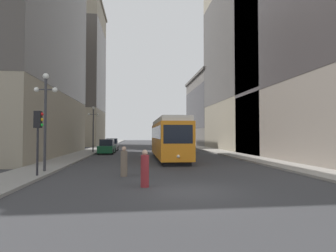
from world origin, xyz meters
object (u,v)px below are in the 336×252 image
Objects in this scene: transit_bus at (179,138)px; traffic_light_near_left at (38,126)px; lamp_post_left_near at (45,107)px; pedestrian_crossing_far at (145,170)px; pedestrian_crossing_near at (124,162)px; parked_car_left_near at (112,145)px; streetcar at (169,138)px; parked_car_left_mid at (107,147)px; lamp_post_left_far at (93,122)px.

transit_bus is 26.84m from traffic_light_near_left.
traffic_light_near_left is 2.14m from lamp_post_left_near.
pedestrian_crossing_near is at bearing 92.11° from pedestrian_crossing_far.
parked_car_left_near is at bearing 176.84° from transit_bus.
streetcar is 16.30m from parked_car_left_near.
pedestrian_crossing_far is at bearing -101.17° from streetcar.
pedestrian_crossing_near is 1.01× the size of pedestrian_crossing_far.
pedestrian_crossing_far is at bearing -78.51° from parked_car_left_mid.
lamp_post_left_near is at bearing 124.13° from pedestrian_crossing_far.
pedestrian_crossing_far is (4.16, -21.64, -0.04)m from parked_car_left_mid.
traffic_light_near_left is at bearing -94.61° from parked_car_left_mid.
transit_bus is at bearing 64.08° from traffic_light_near_left.
lamp_post_left_far is at bearing -110.77° from parked_car_left_near.
lamp_post_left_near reaches higher than parked_car_left_near.
parked_car_left_near is 28.39m from pedestrian_crossing_far.
transit_bus reaches higher than parked_car_left_near.
transit_bus is at bearing 77.32° from streetcar.
lamp_post_left_near reaches higher than pedestrian_crossing_far.
transit_bus is 27.93m from pedestrian_crossing_far.
pedestrian_crossing_near is 6.19m from lamp_post_left_near.
transit_bus is 25.45m from lamp_post_left_near.
pedestrian_crossing_near is 0.28× the size of lamp_post_left_near.
traffic_light_near_left is (-1.68, -18.48, 2.06)m from parked_car_left_mid.
parked_car_left_near is 25.03m from pedestrian_crossing_near.
lamp_post_left_near reaches higher than transit_bus.
lamp_post_left_near is (-6.06, 4.91, 3.31)m from pedestrian_crossing_far.
streetcar reaches higher than pedestrian_crossing_near.
streetcar reaches higher than pedestrian_crossing_far.
lamp_post_left_near is at bearing -104.17° from pedestrian_crossing_near.
parked_car_left_near is 6.44m from parked_car_left_mid.
streetcar is at bearing -66.24° from parked_car_left_near.
lamp_post_left_far reaches higher than transit_bus.
parked_car_left_mid is 2.51× the size of pedestrian_crossing_near.
transit_bus is 2.05× the size of lamp_post_left_near.
lamp_post_left_far is (-8.76, 9.39, 1.89)m from streetcar.
pedestrian_crossing_far is at bearing -39.00° from lamp_post_left_near.
pedestrian_crossing_far is 0.48× the size of traffic_light_near_left.
transit_bus is 12.94m from lamp_post_left_far.
traffic_light_near_left is (-1.68, -24.93, 2.06)m from parked_car_left_near.
pedestrian_crossing_near reaches higher than pedestrian_crossing_far.
traffic_light_near_left is 0.59× the size of lamp_post_left_near.
lamp_post_left_near reaches higher than parked_car_left_mid.
streetcar is 14.29m from transit_bus.
lamp_post_left_far is (-6.06, 22.74, 3.19)m from pedestrian_crossing_far.
pedestrian_crossing_far is at bearing -75.07° from lamp_post_left_far.
parked_car_left_near is 25.07m from traffic_light_near_left.
parked_car_left_mid is at bearing -149.27° from transit_bus.
traffic_light_near_left is (-11.73, -24.13, 0.96)m from transit_bus.
pedestrian_crossing_near is 20.37m from lamp_post_left_far.
transit_bus is 7.25× the size of pedestrian_crossing_near.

